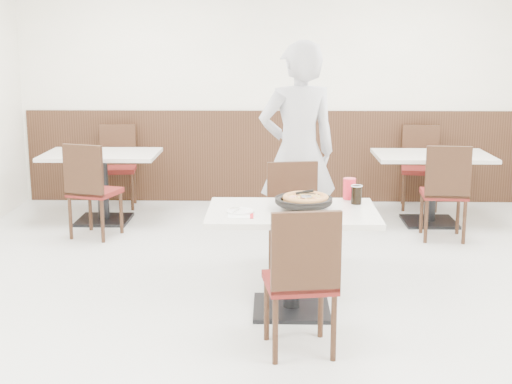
{
  "coord_description": "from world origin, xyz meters",
  "views": [
    {
      "loc": [
        -0.02,
        -4.98,
        1.94
      ],
      "look_at": [
        -0.12,
        -0.3,
        0.93
      ],
      "focal_mm": 50.0,
      "sensor_mm": 36.0,
      "label": 1
    }
  ],
  "objects_px": {
    "side_plate": "(240,211)",
    "diner_person": "(298,153)",
    "main_table": "(292,261)",
    "bg_table_left": "(103,187)",
    "bg_chair_left_near": "(95,190)",
    "pizza_pan": "(304,204)",
    "chair_far": "(297,224)",
    "bg_chair_left_far": "(117,167)",
    "red_cup": "(349,189)",
    "bg_table_right": "(431,189)",
    "bg_chair_right_near": "(444,191)",
    "chair_near": "(300,279)",
    "cola_glass": "(356,195)",
    "pizza": "(306,200)",
    "bg_chair_right_far": "(420,168)"
  },
  "relations": [
    {
      "from": "cola_glass",
      "to": "diner_person",
      "type": "relative_size",
      "value": 0.07
    },
    {
      "from": "bg_table_left",
      "to": "bg_chair_left_far",
      "type": "distance_m",
      "value": 0.67
    },
    {
      "from": "chair_far",
      "to": "bg_chair_left_near",
      "type": "relative_size",
      "value": 1.0
    },
    {
      "from": "main_table",
      "to": "cola_glass",
      "type": "relative_size",
      "value": 9.23
    },
    {
      "from": "red_cup",
      "to": "bg_chair_right_far",
      "type": "relative_size",
      "value": 0.17
    },
    {
      "from": "chair_far",
      "to": "bg_chair_left_far",
      "type": "height_order",
      "value": "same"
    },
    {
      "from": "side_plate",
      "to": "cola_glass",
      "type": "distance_m",
      "value": 0.89
    },
    {
      "from": "main_table",
      "to": "diner_person",
      "type": "distance_m",
      "value": 1.37
    },
    {
      "from": "pizza_pan",
      "to": "cola_glass",
      "type": "xyz_separation_m",
      "value": [
        0.4,
        0.2,
        0.02
      ]
    },
    {
      "from": "bg_table_left",
      "to": "red_cup",
      "type": "bearing_deg",
      "value": -42.33
    },
    {
      "from": "bg_table_right",
      "to": "diner_person",
      "type": "bearing_deg",
      "value": -138.26
    },
    {
      "from": "cola_glass",
      "to": "bg_chair_left_near",
      "type": "xyz_separation_m",
      "value": [
        -2.37,
        1.74,
        -0.34
      ]
    },
    {
      "from": "red_cup",
      "to": "bg_table_left",
      "type": "height_order",
      "value": "red_cup"
    },
    {
      "from": "bg_chair_left_near",
      "to": "pizza",
      "type": "bearing_deg",
      "value": -25.6
    },
    {
      "from": "side_plate",
      "to": "cola_glass",
      "type": "xyz_separation_m",
      "value": [
        0.84,
        0.29,
        0.06
      ]
    },
    {
      "from": "side_plate",
      "to": "chair_far",
      "type": "bearing_deg",
      "value": 60.59
    },
    {
      "from": "diner_person",
      "to": "bg_chair_right_near",
      "type": "distance_m",
      "value": 1.69
    },
    {
      "from": "chair_far",
      "to": "pizza_pan",
      "type": "distance_m",
      "value": 0.73
    },
    {
      "from": "cola_glass",
      "to": "bg_chair_right_near",
      "type": "relative_size",
      "value": 0.14
    },
    {
      "from": "bg_table_right",
      "to": "bg_chair_right_near",
      "type": "height_order",
      "value": "bg_chair_right_near"
    },
    {
      "from": "chair_near",
      "to": "bg_chair_right_near",
      "type": "relative_size",
      "value": 1.0
    },
    {
      "from": "diner_person",
      "to": "bg_chair_left_near",
      "type": "height_order",
      "value": "diner_person"
    },
    {
      "from": "side_plate",
      "to": "diner_person",
      "type": "distance_m",
      "value": 1.4
    },
    {
      "from": "bg_table_right",
      "to": "red_cup",
      "type": "bearing_deg",
      "value": -116.96
    },
    {
      "from": "bg_chair_left_near",
      "to": "bg_chair_right_far",
      "type": "relative_size",
      "value": 1.0
    },
    {
      "from": "bg_table_right",
      "to": "main_table",
      "type": "bearing_deg",
      "value": -121.37
    },
    {
      "from": "pizza_pan",
      "to": "diner_person",
      "type": "bearing_deg",
      "value": 89.87
    },
    {
      "from": "bg_chair_left_far",
      "to": "diner_person",
      "type": "bearing_deg",
      "value": 129.54
    },
    {
      "from": "bg_table_left",
      "to": "bg_table_right",
      "type": "relative_size",
      "value": 1.0
    },
    {
      "from": "bg_chair_left_near",
      "to": "pizza_pan",
      "type": "bearing_deg",
      "value": -26.61
    },
    {
      "from": "pizza",
      "to": "main_table",
      "type": "bearing_deg",
      "value": -148.99
    },
    {
      "from": "chair_near",
      "to": "bg_table_left",
      "type": "relative_size",
      "value": 0.79
    },
    {
      "from": "bg_chair_left_far",
      "to": "chair_far",
      "type": "bearing_deg",
      "value": 122.05
    },
    {
      "from": "bg_chair_left_far",
      "to": "bg_table_right",
      "type": "distance_m",
      "value": 3.56
    },
    {
      "from": "diner_person",
      "to": "bg_chair_right_far",
      "type": "height_order",
      "value": "diner_person"
    },
    {
      "from": "chair_near",
      "to": "cola_glass",
      "type": "xyz_separation_m",
      "value": [
        0.45,
        0.88,
        0.34
      ]
    },
    {
      "from": "main_table",
      "to": "bg_table_left",
      "type": "distance_m",
      "value": 3.21
    },
    {
      "from": "chair_near",
      "to": "diner_person",
      "type": "xyz_separation_m",
      "value": [
        0.05,
        1.91,
        0.49
      ]
    },
    {
      "from": "red_cup",
      "to": "chair_far",
      "type": "bearing_deg",
      "value": 141.42
    },
    {
      "from": "diner_person",
      "to": "pizza_pan",
      "type": "bearing_deg",
      "value": 73.6
    },
    {
      "from": "pizza_pan",
      "to": "side_plate",
      "type": "bearing_deg",
      "value": -168.37
    },
    {
      "from": "chair_near",
      "to": "diner_person",
      "type": "distance_m",
      "value": 1.97
    },
    {
      "from": "main_table",
      "to": "bg_table_right",
      "type": "height_order",
      "value": "same"
    },
    {
      "from": "side_plate",
      "to": "bg_table_right",
      "type": "distance_m",
      "value": 3.27
    },
    {
      "from": "main_table",
      "to": "bg_chair_right_near",
      "type": "height_order",
      "value": "bg_chair_right_near"
    },
    {
      "from": "pizza_pan",
      "to": "bg_table_left",
      "type": "distance_m",
      "value": 3.28
    },
    {
      "from": "chair_far",
      "to": "bg_chair_left_far",
      "type": "distance_m",
      "value": 3.24
    },
    {
      "from": "chair_near",
      "to": "bg_chair_right_far",
      "type": "height_order",
      "value": "same"
    },
    {
      "from": "red_cup",
      "to": "bg_chair_left_far",
      "type": "xyz_separation_m",
      "value": [
        -2.38,
        2.85,
        -0.35
      ]
    },
    {
      "from": "side_plate",
      "to": "chair_near",
      "type": "bearing_deg",
      "value": -56.47
    }
  ]
}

